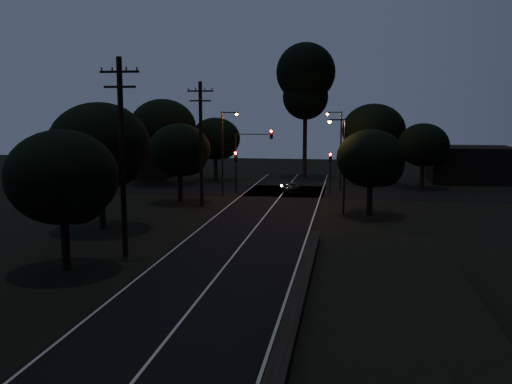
% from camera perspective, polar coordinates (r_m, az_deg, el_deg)
% --- Properties ---
extents(road_surface, '(60.00, 70.00, 0.03)m').
position_cam_1_polar(road_surface, '(46.95, 1.40, -1.77)').
color(road_surface, black).
rests_on(road_surface, ground).
extents(retaining_wall, '(6.93, 26.00, 1.60)m').
position_cam_1_polar(retaining_wall, '(19.29, 13.24, -15.10)').
color(retaining_wall, black).
rests_on(retaining_wall, ground).
extents(utility_pole_mid, '(2.20, 0.30, 11.00)m').
position_cam_1_polar(utility_pole_mid, '(32.22, -13.25, 3.68)').
color(utility_pole_mid, black).
rests_on(utility_pole_mid, ground).
extents(utility_pole_far, '(2.20, 0.30, 10.50)m').
position_cam_1_polar(utility_pole_far, '(48.35, -5.53, 5.02)').
color(utility_pole_far, black).
rests_on(utility_pole_far, ground).
extents(tree_left_b, '(5.67, 5.67, 7.21)m').
position_cam_1_polar(tree_left_b, '(30.28, -18.58, 1.16)').
color(tree_left_b, black).
rests_on(tree_left_b, ground).
extents(tree_left_c, '(6.88, 6.88, 8.70)m').
position_cam_1_polar(tree_left_c, '(40.20, -15.14, 4.31)').
color(tree_left_c, black).
rests_on(tree_left_c, ground).
extents(tree_left_d, '(5.50, 5.50, 6.98)m').
position_cam_1_polar(tree_left_d, '(50.85, -7.49, 4.06)').
color(tree_left_d, black).
rests_on(tree_left_d, ground).
extents(tree_far_nw, '(5.73, 5.73, 7.26)m').
position_cam_1_polar(tree_far_nw, '(66.40, -3.93, 5.23)').
color(tree_far_nw, black).
rests_on(tree_far_nw, ground).
extents(tree_far_w, '(7.32, 7.32, 9.34)m').
position_cam_1_polar(tree_far_w, '(63.80, -9.12, 6.26)').
color(tree_far_w, black).
rests_on(tree_far_w, ground).
extents(tree_far_ne, '(6.98, 6.98, 8.83)m').
position_cam_1_polar(tree_far_ne, '(64.65, 11.91, 5.90)').
color(tree_far_ne, black).
rests_on(tree_far_ne, ground).
extents(tree_far_e, '(5.34, 5.34, 6.77)m').
position_cam_1_polar(tree_far_e, '(62.19, 16.56, 4.42)').
color(tree_far_e, black).
rests_on(tree_far_e, ground).
extents(tree_right_a, '(5.27, 5.27, 6.70)m').
position_cam_1_polar(tree_right_a, '(44.78, 11.65, 3.16)').
color(tree_right_a, black).
rests_on(tree_right_a, ground).
extents(tall_pine, '(7.10, 7.10, 16.14)m').
position_cam_1_polar(tall_pine, '(69.97, 4.98, 11.06)').
color(tall_pine, black).
rests_on(tall_pine, ground).
extents(building_left, '(10.00, 8.00, 4.40)m').
position_cam_1_polar(building_left, '(71.93, -12.26, 3.30)').
color(building_left, black).
rests_on(building_left, ground).
extents(building_right, '(9.00, 7.00, 4.00)m').
position_cam_1_polar(building_right, '(69.33, 20.62, 2.61)').
color(building_right, black).
rests_on(building_right, ground).
extents(signal_left, '(0.28, 0.35, 4.10)m').
position_cam_1_polar(signal_left, '(56.00, -2.02, 2.77)').
color(signal_left, black).
rests_on(signal_left, ground).
extents(signal_right, '(0.28, 0.35, 4.10)m').
position_cam_1_polar(signal_right, '(54.96, 7.44, 2.60)').
color(signal_right, black).
rests_on(signal_right, ground).
extents(signal_mast, '(3.70, 0.35, 6.25)m').
position_cam_1_polar(signal_mast, '(55.58, -0.32, 4.29)').
color(signal_mast, black).
rests_on(signal_mast, ground).
extents(streetlight_a, '(1.66, 0.26, 8.00)m').
position_cam_1_polar(streetlight_a, '(54.06, -3.18, 4.48)').
color(streetlight_a, black).
rests_on(streetlight_a, ground).
extents(streetlight_b, '(1.66, 0.26, 8.00)m').
position_cam_1_polar(streetlight_b, '(58.80, 8.29, 4.71)').
color(streetlight_b, black).
rests_on(streetlight_b, ground).
extents(streetlight_c, '(1.46, 0.26, 7.50)m').
position_cam_1_polar(streetlight_c, '(44.85, 8.63, 3.26)').
color(streetlight_c, black).
rests_on(streetlight_c, ground).
extents(car, '(2.49, 3.79, 1.20)m').
position_cam_1_polar(car, '(55.61, 3.53, 0.40)').
color(car, black).
rests_on(car, ground).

